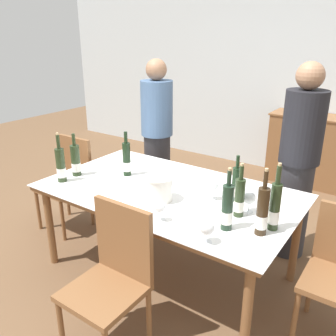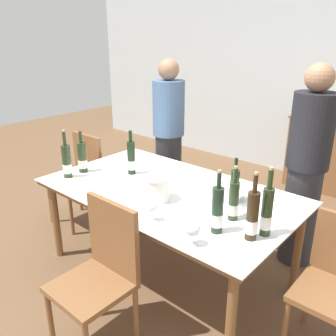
{
  "view_description": "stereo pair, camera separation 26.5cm",
  "coord_description": "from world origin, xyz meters",
  "views": [
    {
      "loc": [
        1.42,
        -2.04,
        1.86
      ],
      "look_at": [
        0.0,
        0.0,
        0.92
      ],
      "focal_mm": 38.0,
      "sensor_mm": 36.0,
      "label": 1
    },
    {
      "loc": [
        1.63,
        -1.87,
        1.86
      ],
      "look_at": [
        0.0,
        0.0,
        0.92
      ],
      "focal_mm": 38.0,
      "sensor_mm": 36.0,
      "label": 2
    }
  ],
  "objects": [
    {
      "name": "chair_near_front",
      "position": [
        0.16,
        -0.79,
        0.54
      ],
      "size": [
        0.42,
        0.42,
        0.94
      ],
      "color": "brown",
      "rests_on": "ground_plane"
    },
    {
      "name": "sideboard_cabinet",
      "position": [
        0.61,
        2.6,
        0.45
      ],
      "size": [
        1.41,
        0.46,
        0.91
      ],
      "color": "brown",
      "rests_on": "ground_plane"
    },
    {
      "name": "back_wall",
      "position": [
        0.0,
        2.89,
        1.4
      ],
      "size": [
        8.0,
        0.1,
        2.8
      ],
      "color": "silver",
      "rests_on": "ground_plane"
    },
    {
      "name": "wine_bottle_6",
      "position": [
        0.82,
        -0.2,
        0.88
      ],
      "size": [
        0.07,
        0.07,
        0.42
      ],
      "color": "#332314",
      "rests_on": "dining_table"
    },
    {
      "name": "wine_glass_4",
      "position": [
        0.6,
        -0.47,
        0.83
      ],
      "size": [
        0.09,
        0.09,
        0.14
      ],
      "color": "white",
      "rests_on": "dining_table"
    },
    {
      "name": "wine_glass_1",
      "position": [
        0.36,
        0.05,
        0.84
      ],
      "size": [
        0.08,
        0.08,
        0.14
      ],
      "color": "white",
      "rests_on": "dining_table"
    },
    {
      "name": "person_host",
      "position": [
        -0.75,
        0.87,
        0.82
      ],
      "size": [
        0.33,
        0.33,
        1.63
      ],
      "color": "#2D2D33",
      "rests_on": "ground_plane"
    },
    {
      "name": "wine_bottle_0",
      "position": [
        0.61,
        -0.07,
        0.86
      ],
      "size": [
        0.07,
        0.07,
        0.37
      ],
      "color": "#28381E",
      "rests_on": "dining_table"
    },
    {
      "name": "wine_bottle_3",
      "position": [
        -0.81,
        -0.19,
        0.86
      ],
      "size": [
        0.08,
        0.08,
        0.36
      ],
      "color": "#28381E",
      "rests_on": "dining_table"
    },
    {
      "name": "ground_plane",
      "position": [
        0.0,
        0.0,
        0.0
      ],
      "size": [
        12.0,
        12.0,
        0.0
      ],
      "primitive_type": "plane",
      "color": "brown"
    },
    {
      "name": "wine_bottle_2",
      "position": [
        0.62,
        -0.27,
        0.88
      ],
      "size": [
        0.07,
        0.07,
        0.4
      ],
      "color": "#1E3323",
      "rests_on": "dining_table"
    },
    {
      "name": "wine_bottle_4",
      "position": [
        -0.8,
        -0.35,
        0.87
      ],
      "size": [
        0.07,
        0.07,
        0.4
      ],
      "color": "#28381E",
      "rests_on": "dining_table"
    },
    {
      "name": "wine_bottle_7",
      "position": [
        -0.46,
        0.05,
        0.87
      ],
      "size": [
        0.07,
        0.07,
        0.38
      ],
      "color": "black",
      "rests_on": "dining_table"
    },
    {
      "name": "wine_bottle_1",
      "position": [
        0.86,
        -0.11,
        0.89
      ],
      "size": [
        0.07,
        0.07,
        0.43
      ],
      "color": "#28381E",
      "rests_on": "dining_table"
    },
    {
      "name": "wine_bottle_5",
      "position": [
        0.5,
        0.13,
        0.86
      ],
      "size": [
        0.06,
        0.06,
        0.34
      ],
      "color": "black",
      "rests_on": "dining_table"
    },
    {
      "name": "wine_glass_3",
      "position": [
        -0.08,
        -0.02,
        0.84
      ],
      "size": [
        0.07,
        0.07,
        0.15
      ],
      "color": "white",
      "rests_on": "dining_table"
    },
    {
      "name": "dining_table",
      "position": [
        0.0,
        0.0,
        0.68
      ],
      "size": [
        1.94,
        1.13,
        0.74
      ],
      "color": "brown",
      "rests_on": "ground_plane"
    },
    {
      "name": "wine_glass_0",
      "position": [
        0.23,
        -0.42,
        0.82
      ],
      "size": [
        0.07,
        0.07,
        0.13
      ],
      "color": "white",
      "rests_on": "dining_table"
    },
    {
      "name": "ice_bucket",
      "position": [
        0.05,
        -0.18,
        0.83
      ],
      "size": [
        0.2,
        0.2,
        0.18
      ],
      "color": "white",
      "rests_on": "dining_table"
    },
    {
      "name": "person_guest_left",
      "position": [
        0.72,
        0.85,
        0.84
      ],
      "size": [
        0.33,
        0.33,
        1.67
      ],
      "color": "#2D2D33",
      "rests_on": "ground_plane"
    },
    {
      "name": "wine_glass_2",
      "position": [
        0.65,
        0.01,
        0.84
      ],
      "size": [
        0.09,
        0.09,
        0.15
      ],
      "color": "white",
      "rests_on": "dining_table"
    },
    {
      "name": "chair_left_end",
      "position": [
        -1.27,
        0.09,
        0.52
      ],
      "size": [
        0.42,
        0.42,
        0.91
      ],
      "color": "brown",
      "rests_on": "ground_plane"
    }
  ]
}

